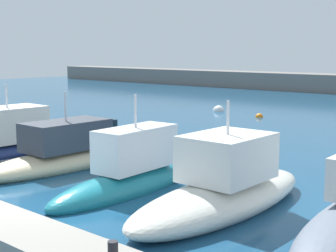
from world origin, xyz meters
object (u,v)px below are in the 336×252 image
motorboat_sand_second (72,153)px  motorboat_ivory_fourth (224,188)px  dock_bollard (113,252)px  motorboat_navy_nearest (1,141)px  motorboat_teal_third (129,174)px  mooring_buoy_orange (259,117)px  mooring_buoy_white (219,111)px

motorboat_sand_second → motorboat_ivory_fourth: 7.75m
dock_bollard → motorboat_navy_nearest: bearing=157.6°
motorboat_teal_third → mooring_buoy_orange: size_ratio=12.47×
motorboat_navy_nearest → motorboat_ivory_fourth: 11.60m
motorboat_navy_nearest → mooring_buoy_orange: (1.69, 18.25, -0.61)m
motorboat_teal_third → mooring_buoy_orange: bearing=15.2°
mooring_buoy_white → dock_bollard: dock_bollard is taller
motorboat_sand_second → mooring_buoy_orange: 17.64m
motorboat_ivory_fourth → mooring_buoy_white: 23.68m
motorboat_teal_third → mooring_buoy_white: 22.03m
motorboat_sand_second → mooring_buoy_white: 19.47m
dock_bollard → mooring_buoy_orange: bearing=115.3°
dock_bollard → motorboat_ivory_fourth: bearing=102.7°
motorboat_sand_second → dock_bollard: size_ratio=19.34×
motorboat_sand_second → motorboat_teal_third: 4.30m
motorboat_navy_nearest → motorboat_teal_third: (8.07, -0.21, -0.08)m
mooring_buoy_orange → mooring_buoy_white: size_ratio=0.62×
motorboat_teal_third → dock_bollard: size_ratio=14.94×
motorboat_teal_third → mooring_buoy_orange: (-6.38, 18.46, -0.53)m
mooring_buoy_white → motorboat_ivory_fourth: bearing=-53.9°
motorboat_ivory_fourth → dock_bollard: 5.48m
motorboat_ivory_fourth → mooring_buoy_orange: size_ratio=14.37×
motorboat_sand_second → motorboat_ivory_fourth: (7.72, -0.69, 0.13)m
motorboat_teal_third → motorboat_ivory_fourth: motorboat_ivory_fourth is taller
motorboat_ivory_fourth → mooring_buoy_white: motorboat_ivory_fourth is taller
motorboat_sand_second → mooring_buoy_orange: bearing=7.4°
motorboat_navy_nearest → mooring_buoy_white: bearing=7.5°
motorboat_navy_nearest → motorboat_ivory_fourth: bearing=-89.2°
motorboat_navy_nearest → motorboat_teal_third: size_ratio=1.12×
mooring_buoy_orange → mooring_buoy_white: bearing=166.8°
mooring_buoy_white → dock_bollard: 28.80m
mooring_buoy_white → dock_bollard: (15.16, -24.48, 0.72)m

